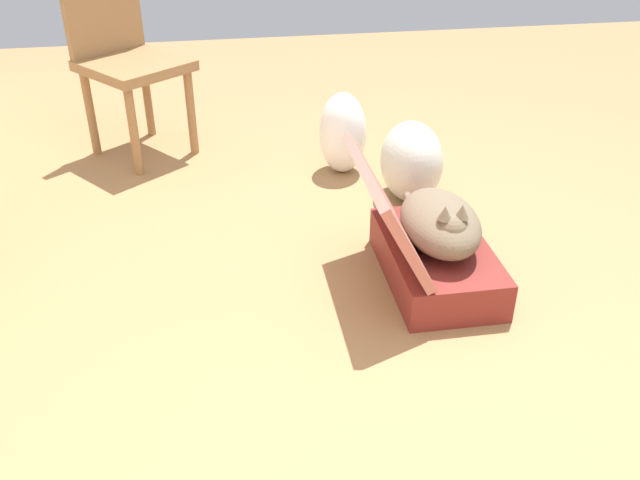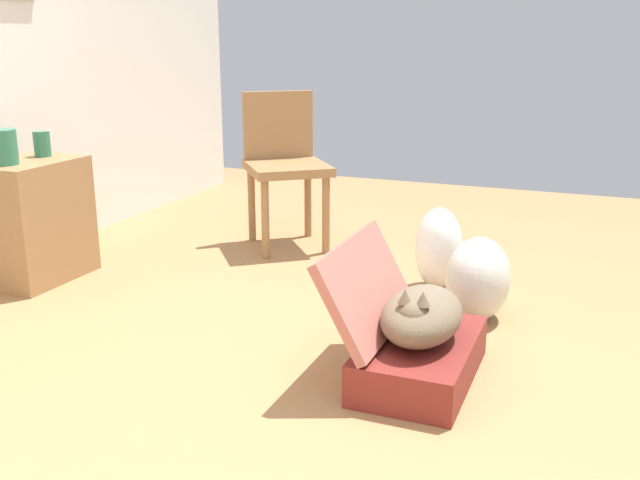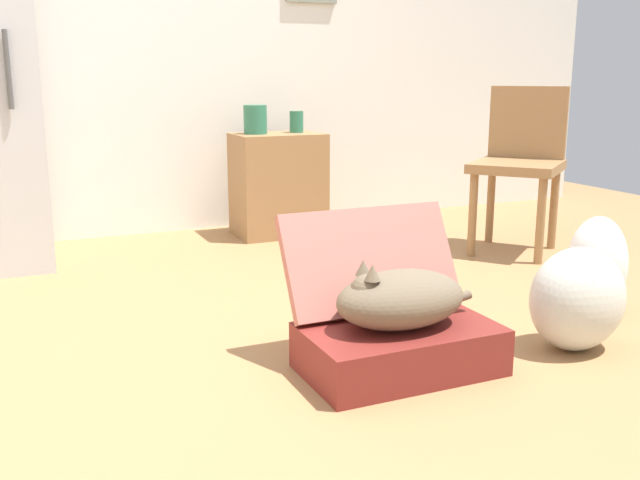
% 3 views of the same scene
% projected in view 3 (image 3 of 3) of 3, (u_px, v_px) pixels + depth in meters
% --- Properties ---
extents(ground_plane, '(7.68, 7.68, 0.00)m').
position_uv_depth(ground_plane, '(292.00, 358.00, 2.44)').
color(ground_plane, '#9E7247').
rests_on(ground_plane, ground).
extents(wall_back, '(6.40, 0.15, 2.60)m').
position_uv_depth(wall_back, '(147.00, 13.00, 4.16)').
color(wall_back, silver).
rests_on(wall_back, ground).
extents(suitcase_base, '(0.63, 0.37, 0.15)m').
position_uv_depth(suitcase_base, '(399.00, 349.00, 2.32)').
color(suitcase_base, maroon).
rests_on(suitcase_base, ground).
extents(suitcase_lid, '(0.63, 0.21, 0.34)m').
position_uv_depth(suitcase_lid, '(371.00, 260.00, 2.44)').
color(suitcase_lid, '#B26356').
rests_on(suitcase_lid, suitcase_base).
extents(cat, '(0.52, 0.28, 0.23)m').
position_uv_depth(cat, '(399.00, 298.00, 2.28)').
color(cat, brown).
rests_on(cat, suitcase_base).
extents(plastic_bag_white, '(0.36, 0.28, 0.37)m').
position_uv_depth(plastic_bag_white, '(577.00, 299.00, 2.48)').
color(plastic_bag_white, silver).
rests_on(plastic_bag_white, ground).
extents(plastic_bag_clear, '(0.24, 0.23, 0.41)m').
position_uv_depth(plastic_bag_clear, '(596.00, 266.00, 2.84)').
color(plastic_bag_clear, white).
rests_on(plastic_bag_clear, ground).
extents(side_table, '(0.52, 0.36, 0.61)m').
position_uv_depth(side_table, '(278.00, 185.00, 4.28)').
color(side_table, olive).
rests_on(side_table, ground).
extents(vase_tall, '(0.14, 0.14, 0.17)m').
position_uv_depth(vase_tall, '(255.00, 119.00, 4.16)').
color(vase_tall, '#2D7051').
rests_on(vase_tall, side_table).
extents(vase_short, '(0.08, 0.08, 0.13)m').
position_uv_depth(vase_short, '(296.00, 122.00, 4.27)').
color(vase_short, '#2D7051').
rests_on(vase_short, side_table).
extents(chair, '(0.64, 0.64, 0.89)m').
position_uv_depth(chair, '(520.00, 160.00, 3.86)').
color(chair, olive).
rests_on(chair, ground).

